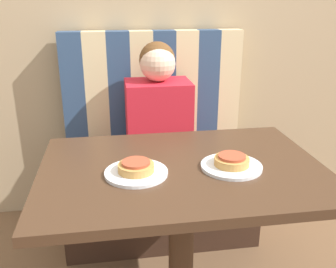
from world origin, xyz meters
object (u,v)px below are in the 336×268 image
plate_left (136,173)px  plate_right (231,166)px  pizza_right (232,160)px  person (158,105)px  pizza_left (136,167)px

plate_left → plate_right: 0.34m
plate_right → pizza_right: (-0.00, 0.00, 0.02)m
plate_right → pizza_right: pizza_right is taller
person → pizza_left: bearing=-103.3°
plate_right → pizza_left: pizza_left is taller
pizza_right → plate_left: bearing=180.0°
plate_left → pizza_left: bearing=0.0°
pizza_left → plate_left: bearing=180.0°
plate_left → pizza_left: (0.00, 0.00, 0.02)m
pizza_left → pizza_right: bearing=0.0°
pizza_left → person: bearing=76.7°
pizza_right → plate_right: bearing=0.0°
plate_right → pizza_right: 0.02m
plate_left → pizza_right: pizza_right is taller
pizza_left → plate_right: bearing=0.0°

